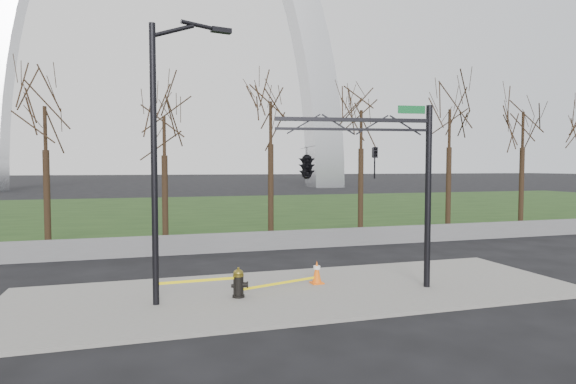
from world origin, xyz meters
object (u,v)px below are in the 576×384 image
object	(u,v)px
fire_hydrant	(239,283)
traffic_cone	(317,272)
street_light	(162,143)
traffic_signal_mast	(331,163)

from	to	relation	value
fire_hydrant	traffic_cone	size ratio (longest dim) A/B	1.17
fire_hydrant	traffic_cone	xyz separation A→B (m)	(2.83, 0.90, -0.03)
street_light	traffic_signal_mast	bearing A→B (deg)	-10.11
fire_hydrant	traffic_signal_mast	size ratio (longest dim) A/B	0.15
fire_hydrant	traffic_cone	world-z (taller)	fire_hydrant
traffic_cone	traffic_signal_mast	world-z (taller)	traffic_signal_mast
street_light	traffic_signal_mast	size ratio (longest dim) A/B	1.37
traffic_signal_mast	street_light	bearing A→B (deg)	-171.57
street_light	traffic_signal_mast	xyz separation A→B (m)	(5.11, -0.03, -0.55)
fire_hydrant	traffic_cone	distance (m)	2.97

